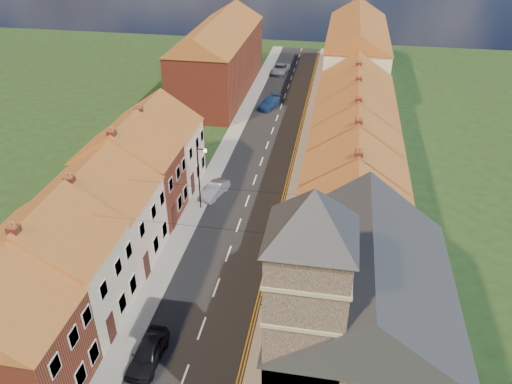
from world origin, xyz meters
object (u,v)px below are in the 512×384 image
Objects in this scene: car_mid at (215,190)px; car_distant at (280,69)px; lamppost at (200,175)px; pedestrian_right at (264,295)px; car_far at (269,103)px; car_near at (148,352)px; church at (354,310)px.

car_mid is 37.63m from car_distant.
lamppost is 40.16m from car_distant.
car_mid is 15.27m from pedestrian_right.
lamppost is at bearing -78.96° from car_far.
car_near is (1.31, -17.08, -2.85)m from lamppost.
church is 9.10× the size of pedestrian_right.
church is at bearing 117.70° from pedestrian_right.
car_far is 14.63m from car_distant.
lamppost is at bearing -87.66° from car_mid.
pedestrian_right is at bearing -65.67° from car_far.
car_far reaches higher than car_mid.
pedestrian_right is (5.72, -51.23, 0.27)m from car_distant.
church is 3.78× the size of car_near.
car_far is at bearing 102.41° from car_mid.
car_near is at bearing -178.05° from church.
car_near is 57.10m from car_distant.
car_near is at bearing -75.10° from car_far.
pedestrian_right is at bearing -56.19° from lamppost.
church is 3.40× the size of car_far.
car_near is 8.54m from pedestrian_right.
car_distant is at bearing 87.43° from lamppost.
church is at bearing -51.70° from lamppost.
church is at bearing 3.09° from car_near.
car_far is (1.70, 22.99, 0.03)m from car_mid.
lamppost is 17.37m from car_near.
lamppost reaches higher than pedestrian_right.
church is at bearing -70.83° from car_distant.
pedestrian_right is (7.51, -11.22, -2.58)m from lamppost.
car_near is at bearing -82.66° from car_distant.
pedestrian_right is at bearing -46.49° from car_mid.
car_distant is at bearing 104.84° from car_mid.
car_far is at bearing -80.16° from car_distant.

